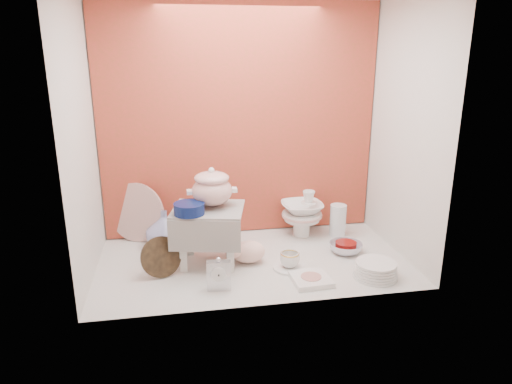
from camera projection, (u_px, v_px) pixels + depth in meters
ground at (253, 261)px, 2.75m from camera, size 1.80×1.80×0.00m
niche_shell at (248, 99)px, 2.65m from camera, size 1.86×1.03×1.53m
step_stool at (209, 236)px, 2.68m from camera, size 0.46×0.42×0.34m
soup_tureen at (212, 187)px, 2.63m from camera, size 0.31×0.31×0.23m
cobalt_bowl at (189, 209)px, 2.53m from camera, size 0.17×0.17×0.06m
floral_platter at (136, 212)px, 2.99m from camera, size 0.38×0.22×0.39m
blue_white_vase at (165, 230)px, 2.90m from camera, size 0.24×0.24×0.24m
lacquer_tray at (161, 257)px, 2.55m from camera, size 0.25×0.16×0.22m
mantel_clock at (219, 274)px, 2.40m from camera, size 0.13×0.06×0.18m
plush_pig at (249, 251)px, 2.71m from camera, size 0.25×0.18×0.15m
teacup_saucer at (290, 268)px, 2.65m from camera, size 0.25×0.25×0.01m
gold_rim_teacup at (290, 260)px, 2.64m from camera, size 0.12×0.12×0.09m
lattice_dish at (311, 279)px, 2.50m from camera, size 0.21×0.21×0.03m
dinner_plate_stack at (376, 270)px, 2.54m from camera, size 0.32×0.32×0.09m
crystal_bowl at (346, 248)px, 2.85m from camera, size 0.25×0.25×0.06m
clear_glass_vase at (338, 220)px, 3.10m from camera, size 0.13×0.13×0.22m
porcelain_tower at (302, 213)px, 3.09m from camera, size 0.28×0.28×0.31m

